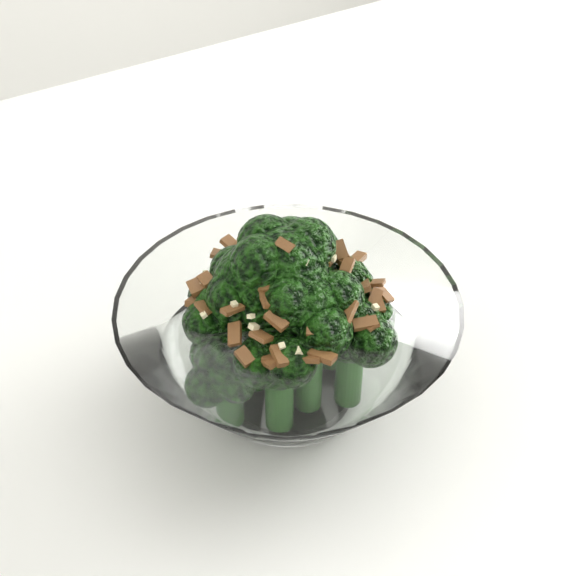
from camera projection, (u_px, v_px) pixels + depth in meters
table at (336, 334)px, 0.70m from camera, size 1.22×0.83×0.75m
broccoli_dish at (287, 336)px, 0.53m from camera, size 0.20×0.20×0.13m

